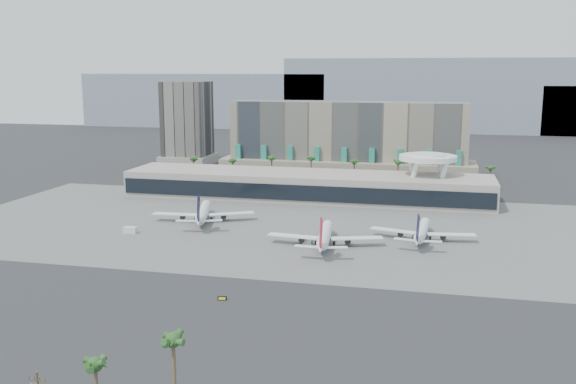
% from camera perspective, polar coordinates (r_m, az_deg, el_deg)
% --- Properties ---
extents(ground, '(900.00, 900.00, 0.00)m').
position_cam_1_polar(ground, '(197.69, -4.78, -6.67)').
color(ground, '#232326').
rests_on(ground, ground).
extents(apron_pad, '(260.00, 130.00, 0.06)m').
position_cam_1_polar(apron_pad, '(248.64, -0.89, -2.97)').
color(apron_pad, '#5B5B59').
rests_on(apron_pad, ground).
extents(mountain_ridge, '(680.00, 60.00, 70.00)m').
position_cam_1_polar(mountain_ridge, '(650.64, 10.51, 8.06)').
color(mountain_ridge, gray).
rests_on(mountain_ridge, ground).
extents(hotel, '(140.00, 30.00, 42.00)m').
position_cam_1_polar(hotel, '(359.50, 5.28, 3.99)').
color(hotel, gray).
rests_on(hotel, ground).
extents(office_tower, '(30.00, 30.00, 52.00)m').
position_cam_1_polar(office_tower, '(410.78, -8.93, 5.62)').
color(office_tower, black).
rests_on(office_tower, ground).
extents(terminal, '(170.00, 32.50, 14.50)m').
position_cam_1_polar(terminal, '(299.65, 1.64, 0.67)').
color(terminal, '#B3A99D').
rests_on(terminal, ground).
extents(saucer_structure, '(26.00, 26.00, 21.89)m').
position_cam_1_polar(saucer_structure, '(298.08, 12.32, 2.70)').
color(saucer_structure, white).
rests_on(saucer_structure, ground).
extents(palm_row, '(157.80, 2.80, 13.10)m').
position_cam_1_polar(palm_row, '(331.93, 4.04, 2.34)').
color(palm_row, brown).
rests_on(palm_row, ground).
extents(airliner_left, '(39.50, 40.96, 14.47)m').
position_cam_1_polar(airliner_left, '(255.74, -7.56, -1.84)').
color(airliner_left, white).
rests_on(airliner_left, ground).
extents(airliner_centre, '(39.75, 41.09, 14.19)m').
position_cam_1_polar(airliner_centre, '(219.30, 3.28, -3.92)').
color(airliner_centre, white).
rests_on(airliner_centre, ground).
extents(airliner_right, '(37.19, 38.37, 13.24)m').
position_cam_1_polar(airliner_right, '(230.91, 11.81, -3.44)').
color(airliner_right, white).
rests_on(airliner_right, ground).
extents(service_vehicle_a, '(4.91, 2.42, 2.39)m').
position_cam_1_polar(service_vehicle_a, '(243.48, -13.84, -3.31)').
color(service_vehicle_a, silver).
rests_on(service_vehicle_a, ground).
extents(service_vehicle_b, '(3.73, 2.79, 1.71)m').
position_cam_1_polar(service_vehicle_b, '(221.75, 1.78, -4.47)').
color(service_vehicle_b, white).
rests_on(service_vehicle_b, ground).
extents(taxiway_sign, '(2.41, 0.92, 1.09)m').
position_cam_1_polar(taxiway_sign, '(170.68, -5.87, -9.38)').
color(taxiway_sign, black).
rests_on(taxiway_sign, ground).
extents(near_palm_a, '(6.00, 6.00, 9.75)m').
position_cam_1_polar(near_palm_a, '(122.07, -16.74, -15.07)').
color(near_palm_a, brown).
rests_on(near_palm_a, ground).
extents(near_palm_b, '(6.00, 6.00, 14.46)m').
position_cam_1_polar(near_palm_b, '(116.79, -10.16, -13.49)').
color(near_palm_b, brown).
rests_on(near_palm_b, ground).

